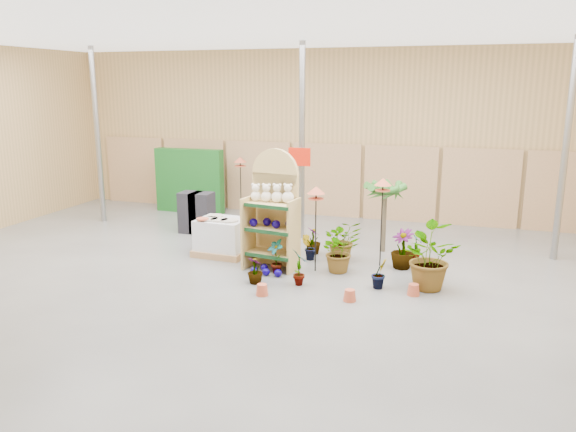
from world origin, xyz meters
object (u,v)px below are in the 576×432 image
(display_shelf, at_px, (274,214))
(pallet_stack, at_px, (222,237))
(potted_plant_2, at_px, (340,251))
(bird_table_front, at_px, (316,193))

(display_shelf, relative_size, pallet_stack, 2.05)
(display_shelf, bearing_deg, pallet_stack, 170.91)
(display_shelf, xyz_separation_m, potted_plant_2, (1.33, 0.07, -0.66))
(display_shelf, bearing_deg, bird_table_front, 6.56)
(bird_table_front, xyz_separation_m, potted_plant_2, (0.46, 0.11, -1.14))
(pallet_stack, height_order, bird_table_front, bird_table_front)
(pallet_stack, relative_size, bird_table_front, 0.68)
(display_shelf, distance_m, potted_plant_2, 1.48)
(potted_plant_2, bearing_deg, pallet_stack, 172.45)
(pallet_stack, relative_size, potted_plant_2, 1.38)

